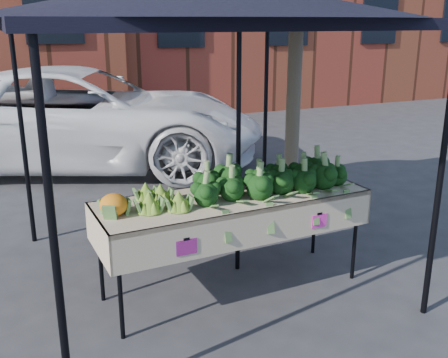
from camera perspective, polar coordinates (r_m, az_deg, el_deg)
ground at (r=4.92m, az=0.80°, el=-11.70°), size 90.00×90.00×0.00m
table at (r=4.68m, az=0.99°, el=-7.11°), size 2.43×0.90×0.90m
canopy at (r=4.72m, az=-2.67°, el=4.86°), size 3.16×3.16×2.74m
broccoli_heap at (r=4.65m, az=4.94°, el=0.47°), size 1.56×0.59×0.29m
romanesco_cluster at (r=4.29m, az=-7.27°, el=-1.48°), size 0.45×0.59×0.22m
cauliflower_pair at (r=4.13m, az=-12.05°, el=-2.62°), size 0.22×0.22×0.20m
street_tree at (r=5.95m, az=7.99°, el=16.82°), size 2.40×2.40×4.72m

